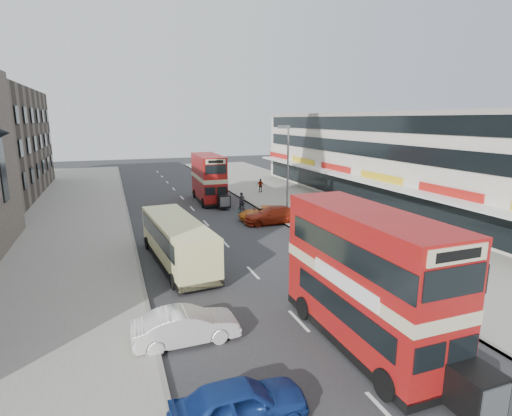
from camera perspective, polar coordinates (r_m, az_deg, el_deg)
name	(u,v)px	position (r m, az deg, el deg)	size (l,w,h in m)	color
ground	(321,345)	(16.83, 9.19, -18.54)	(160.00, 160.00, 0.00)	#28282B
road_surface	(206,223)	(34.41, -7.09, -2.13)	(12.00, 90.00, 0.01)	#28282B
pavement_right	(330,211)	(38.73, 10.48, -0.49)	(12.00, 90.00, 0.15)	gray
pavement_left	(49,236)	(33.96, -27.27, -3.53)	(12.00, 90.00, 0.15)	gray
kerb_left	(131,229)	(33.64, -17.28, -2.83)	(0.20, 90.00, 0.16)	gray
kerb_right	(273,217)	(36.17, 2.37, -1.21)	(0.20, 90.00, 0.16)	gray
commercial_row	(390,158)	(44.10, 18.42, 6.73)	(9.90, 46.20, 9.30)	beige
street_lamp	(287,166)	(33.69, 4.40, 5.89)	(1.00, 0.20, 8.12)	slate
bus_main	(366,279)	(16.05, 15.36, -9.64)	(2.67, 9.35, 5.15)	black
bus_second	(209,178)	(42.89, -6.71, 4.22)	(2.67, 8.80, 4.80)	black
coach	(177,240)	(24.78, -11.08, -4.49)	(3.27, 9.76, 2.54)	black
car_left_near	(240,403)	(12.80, -2.32, -25.90)	(1.62, 4.02, 1.37)	navy
car_left_front	(186,326)	(16.71, -9.88, -16.11)	(1.45, 4.16, 1.37)	silver
car_right_a	(273,215)	(33.92, 2.38, -1.02)	(2.01, 4.95, 1.44)	maroon
car_right_b	(263,213)	(35.17, 1.01, -0.71)	(2.01, 4.35, 1.21)	orange
pedestrian_near	(327,224)	(30.58, 10.06, -2.17)	(0.62, 0.42, 1.68)	gray
pedestrian_far	(260,185)	(47.68, 0.62, 3.21)	(0.94, 0.39, 1.60)	gray
cyclist	(242,206)	(37.43, -2.00, 0.22)	(0.75, 1.66, 2.01)	gray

